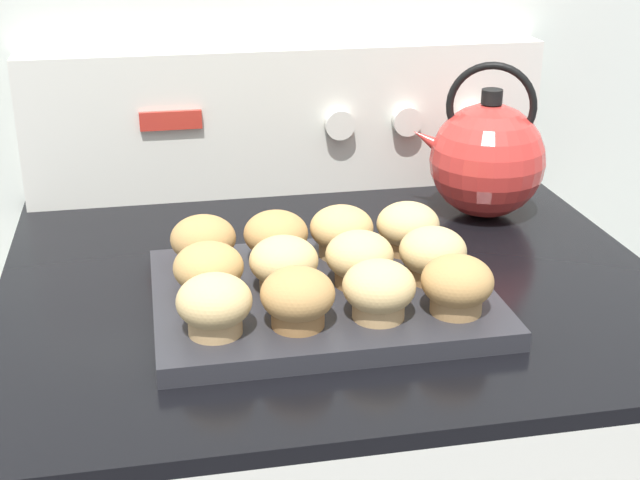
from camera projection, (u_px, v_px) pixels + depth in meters
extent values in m
cube|color=black|center=(331.00, 280.00, 1.10)|extent=(0.79, 0.69, 0.02)
cube|color=silver|center=(288.00, 121.00, 1.34)|extent=(0.78, 0.05, 0.22)
cube|color=#B72D23|center=(171.00, 120.00, 1.27)|extent=(0.09, 0.01, 0.03)
cylinder|color=silver|center=(340.00, 124.00, 1.32)|extent=(0.04, 0.02, 0.04)
cylinder|color=silver|center=(407.00, 121.00, 1.34)|extent=(0.04, 0.02, 0.04)
cylinder|color=silver|center=(472.00, 118.00, 1.36)|extent=(0.04, 0.02, 0.04)
cube|color=#28282D|center=(322.00, 297.00, 1.01)|extent=(0.38, 0.29, 0.02)
cylinder|color=tan|center=(215.00, 321.00, 0.90)|extent=(0.06, 0.06, 0.03)
ellipsoid|color=tan|center=(214.00, 301.00, 0.89)|extent=(0.08, 0.08, 0.05)
cylinder|color=olive|center=(298.00, 314.00, 0.92)|extent=(0.06, 0.06, 0.03)
ellipsoid|color=#B2844C|center=(298.00, 294.00, 0.91)|extent=(0.08, 0.08, 0.05)
cylinder|color=tan|center=(378.00, 306.00, 0.93)|extent=(0.06, 0.06, 0.03)
ellipsoid|color=tan|center=(379.00, 286.00, 0.92)|extent=(0.08, 0.08, 0.05)
cylinder|color=#A37A4C|center=(456.00, 300.00, 0.94)|extent=(0.06, 0.06, 0.03)
ellipsoid|color=#B2844C|center=(457.00, 281.00, 0.94)|extent=(0.08, 0.08, 0.05)
cylinder|color=olive|center=(209.00, 286.00, 0.98)|extent=(0.06, 0.06, 0.03)
ellipsoid|color=tan|center=(208.00, 267.00, 0.97)|extent=(0.08, 0.08, 0.05)
cylinder|color=tan|center=(284.00, 279.00, 0.99)|extent=(0.06, 0.06, 0.03)
ellipsoid|color=tan|center=(284.00, 261.00, 0.98)|extent=(0.08, 0.08, 0.05)
cylinder|color=olive|center=(359.00, 274.00, 1.01)|extent=(0.06, 0.06, 0.03)
ellipsoid|color=tan|center=(359.00, 255.00, 1.00)|extent=(0.08, 0.08, 0.05)
cylinder|color=olive|center=(432.00, 269.00, 1.02)|extent=(0.06, 0.06, 0.03)
ellipsoid|color=tan|center=(433.00, 251.00, 1.01)|extent=(0.08, 0.08, 0.05)
cylinder|color=tan|center=(204.00, 256.00, 1.05)|extent=(0.06, 0.06, 0.03)
ellipsoid|color=#B2844C|center=(203.00, 238.00, 1.04)|extent=(0.08, 0.08, 0.05)
cylinder|color=tan|center=(276.00, 251.00, 1.07)|extent=(0.06, 0.06, 0.03)
ellipsoid|color=#B2844C|center=(276.00, 233.00, 1.06)|extent=(0.08, 0.08, 0.05)
cylinder|color=tan|center=(341.00, 245.00, 1.08)|extent=(0.06, 0.06, 0.03)
ellipsoid|color=tan|center=(342.00, 228.00, 1.08)|extent=(0.08, 0.08, 0.05)
cylinder|color=olive|center=(407.00, 241.00, 1.10)|extent=(0.06, 0.06, 0.03)
ellipsoid|color=tan|center=(408.00, 224.00, 1.09)|extent=(0.08, 0.08, 0.05)
sphere|color=red|center=(487.00, 160.00, 1.25)|extent=(0.16, 0.16, 0.16)
cylinder|color=black|center=(492.00, 97.00, 1.22)|extent=(0.03, 0.03, 0.02)
cone|color=red|center=(435.00, 144.00, 1.26)|extent=(0.09, 0.06, 0.06)
torus|color=black|center=(491.00, 107.00, 1.22)|extent=(0.12, 0.06, 0.12)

